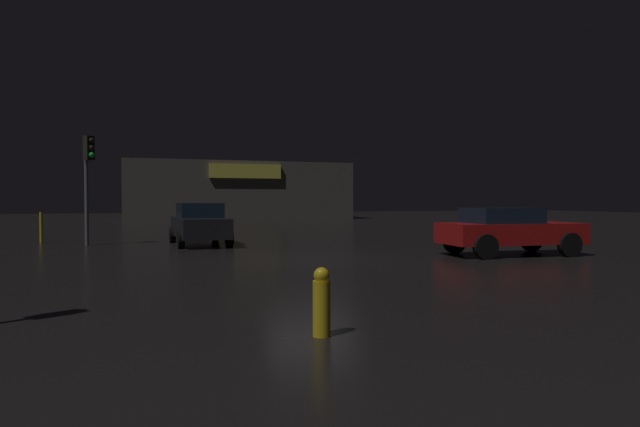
{
  "coord_description": "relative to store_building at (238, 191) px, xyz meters",
  "views": [
    {
      "loc": [
        -4.57,
        -14.45,
        1.67
      ],
      "look_at": [
        1.06,
        2.39,
        1.24
      ],
      "focal_mm": 30.46,
      "sensor_mm": 36.0,
      "label": 1
    }
  ],
  "objects": [
    {
      "name": "fire_hydrant",
      "position": [
        -6.31,
        -42.06,
        -2.08
      ],
      "size": [
        0.22,
        0.22,
        0.85
      ],
      "color": "gold",
      "rests_on": "ground"
    },
    {
      "name": "bollard_kerb_b",
      "position": [
        -12.08,
        -24.64,
        -1.9
      ],
      "size": [
        0.12,
        0.12,
        1.2
      ],
      "primitive_type": "cylinder",
      "color": "gold",
      "rests_on": "ground"
    },
    {
      "name": "ground_plane",
      "position": [
        -3.85,
        -33.87,
        -2.5
      ],
      "size": [
        120.0,
        120.0,
        0.0
      ],
      "primitive_type": "plane",
      "color": "black"
    },
    {
      "name": "store_building",
      "position": [
        0.0,
        0.0,
        0.0
      ],
      "size": [
        19.38,
        7.2,
        4.99
      ],
      "color": "#4C4742",
      "rests_on": "ground"
    },
    {
      "name": "car_near",
      "position": [
        2.24,
        -34.53,
        -1.73
      ],
      "size": [
        4.33,
        2.28,
        1.44
      ],
      "color": "#A51414",
      "rests_on": "ground"
    },
    {
      "name": "car_far",
      "position": [
        -6.27,
        -27.64,
        -1.71
      ],
      "size": [
        2.05,
        4.34,
        1.57
      ],
      "color": "black",
      "rests_on": "ground"
    },
    {
      "name": "traffic_signal_main",
      "position": [
        -10.18,
        -26.71,
        0.4
      ],
      "size": [
        0.41,
        0.43,
        4.03
      ],
      "color": "#595B60",
      "rests_on": "ground"
    }
  ]
}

